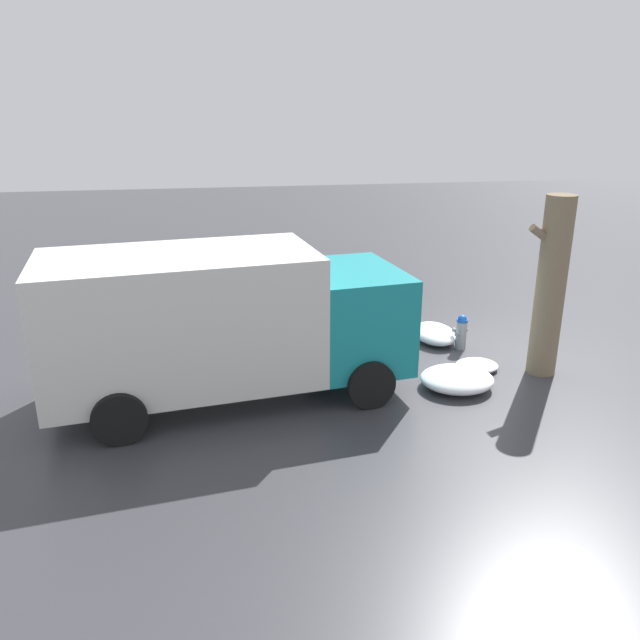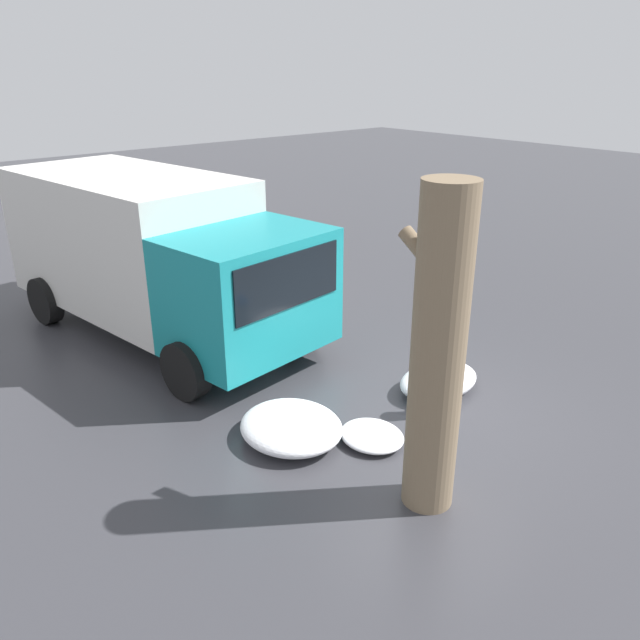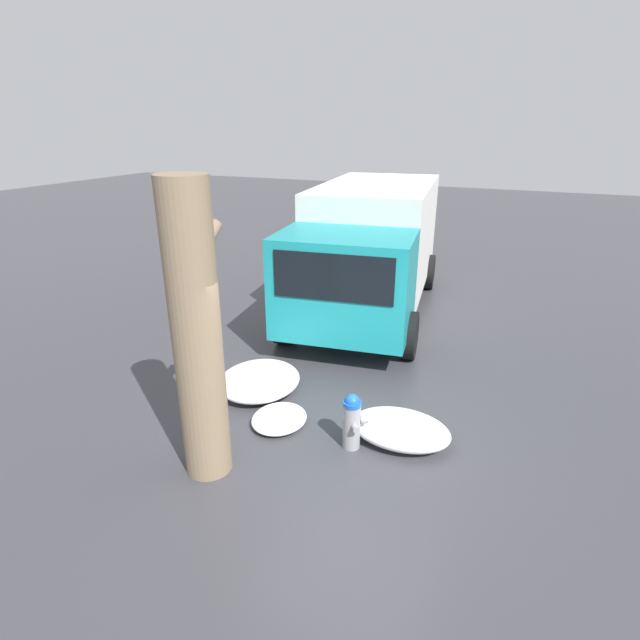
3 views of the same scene
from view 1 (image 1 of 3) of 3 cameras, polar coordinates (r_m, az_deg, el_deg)
name	(u,v)px [view 1 (image 1 of 3)]	position (r m, az deg, el deg)	size (l,w,h in m)	color
ground_plane	(460,349)	(14.55, 12.68, -2.57)	(60.00, 60.00, 0.00)	#38383D
fire_hydrant	(461,331)	(14.41, 12.79, -1.02)	(0.41, 0.38, 0.81)	gray
tree_trunk	(550,287)	(13.18, 20.32, 2.86)	(0.88, 0.58, 3.65)	#7F6B51
delivery_truck	(222,319)	(11.54, -8.92, 0.09)	(6.79, 3.39, 2.82)	teal
snow_pile_by_hydrant	(477,365)	(13.50, 14.15, -4.05)	(0.89, 0.79, 0.18)	white
snow_pile_curbside	(457,379)	(12.54, 12.41, -5.29)	(1.44, 1.31, 0.36)	white
snow_pile_by_tree	(435,334)	(14.84, 10.44, -1.23)	(0.95, 1.39, 0.36)	white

